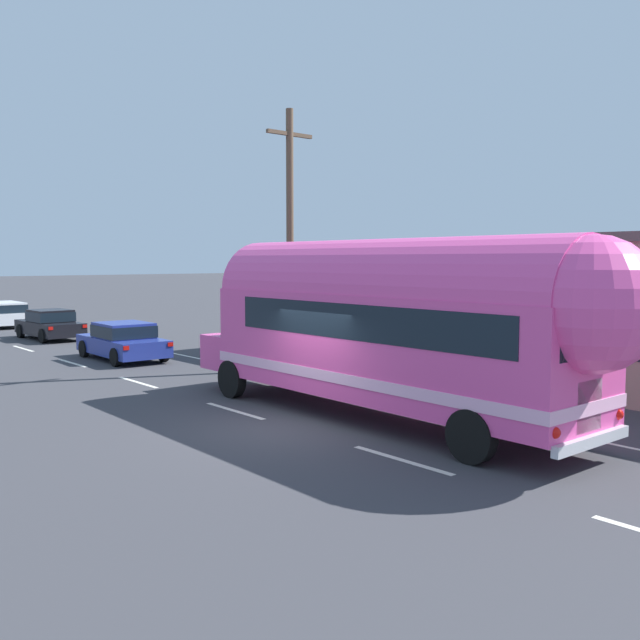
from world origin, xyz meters
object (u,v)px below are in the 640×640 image
object	(u,v)px
car_third	(2,313)
utility_pole	(290,236)
car_lead	(123,340)
car_second	(50,323)
painted_bus	(397,321)

from	to	relation	value
car_third	utility_pole	bearing A→B (deg)	-83.01
utility_pole	car_lead	xyz separation A→B (m)	(-3.12, 5.96, -3.69)
car_lead	car_third	world-z (taller)	same
utility_pole	car_second	xyz separation A→B (m)	(-2.80, 14.36, -3.70)
car_second	car_third	bearing A→B (deg)	89.19
utility_pole	car_lead	world-z (taller)	utility_pole
utility_pole	car_second	size ratio (longest dim) A/B	1.98
painted_bus	car_third	size ratio (longest dim) A/B	2.76
painted_bus	car_lead	world-z (taller)	painted_bus
utility_pole	car_lead	bearing A→B (deg)	117.62
car_second	utility_pole	bearing A→B (deg)	-78.97
utility_pole	car_second	distance (m)	15.09
car_lead	car_second	distance (m)	8.41
car_second	car_third	world-z (taller)	same
painted_bus	car_third	bearing A→B (deg)	89.58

